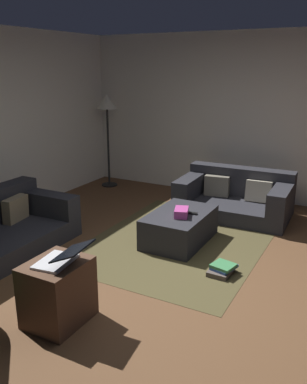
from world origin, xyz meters
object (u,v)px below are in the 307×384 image
at_px(tv_remote, 191,213).
at_px(laptop, 62,258).
at_px(ottoman, 180,227).
at_px(side_table, 58,292).
at_px(corner_lamp, 107,109).
at_px(couch_right, 236,197).
at_px(gift_box, 181,212).
at_px(book_stack, 222,269).
at_px(couch_left, 0,228).

bearing_deg(tv_remote, laptop, 164.66).
distance_m(ottoman, side_table, 2.00).
bearing_deg(corner_lamp, tv_remote, -125.48).
height_order(tv_remote, laptop, laptop).
relative_size(couch_right, corner_lamp, 0.98).
height_order(gift_box, corner_lamp, corner_lamp).
relative_size(side_table, book_stack, 1.68).
distance_m(book_stack, corner_lamp, 3.89).
distance_m(ottoman, corner_lamp, 2.98).
bearing_deg(ottoman, couch_right, -12.78).
bearing_deg(book_stack, ottoman, 53.82).
distance_m(couch_left, book_stack, 2.59).
relative_size(side_table, corner_lamp, 0.34).
bearing_deg(couch_left, side_table, 62.36).
relative_size(couch_right, side_table, 2.92).
xyz_separation_m(gift_box, corner_lamp, (1.76, 2.23, 0.95)).
height_order(ottoman, corner_lamp, corner_lamp).
bearing_deg(gift_box, book_stack, -123.41).
xyz_separation_m(ottoman, gift_box, (-0.10, -0.06, 0.23)).
bearing_deg(laptop, gift_box, -6.06).
height_order(ottoman, side_table, side_table).
bearing_deg(side_table, couch_left, 62.99).
xyz_separation_m(couch_left, couch_right, (2.49, -2.06, -0.01)).
height_order(laptop, book_stack, laptop).
bearing_deg(couch_left, book_stack, 103.86).
height_order(tv_remote, book_stack, tv_remote).
bearing_deg(couch_right, laptop, 80.59).
bearing_deg(corner_lamp, couch_right, -98.36).
xyz_separation_m(couch_left, ottoman, (1.19, -1.76, -0.07)).
xyz_separation_m(couch_right, ottoman, (-1.30, 0.30, -0.06)).
bearing_deg(gift_box, tv_remote, -29.23).
height_order(couch_right, corner_lamp, corner_lamp).
relative_size(laptop, book_stack, 1.40).
bearing_deg(laptop, couch_left, 64.15).
distance_m(laptop, corner_lamp, 4.24).
xyz_separation_m(side_table, laptop, (0.01, -0.06, 0.33)).
bearing_deg(corner_lamp, ottoman, -127.49).
height_order(side_table, book_stack, side_table).
distance_m(tv_remote, side_table, 2.04).
height_order(couch_left, side_table, couch_left).
bearing_deg(gift_box, couch_right, -9.42).
xyz_separation_m(ottoman, tv_remote, (0.02, -0.13, 0.20)).
xyz_separation_m(ottoman, side_table, (-1.99, 0.20, 0.08)).
relative_size(ottoman, corner_lamp, 0.61).
distance_m(tv_remote, book_stack, 0.90).
bearing_deg(book_stack, couch_left, 104.49).
bearing_deg(tv_remote, couch_right, -15.11).
relative_size(book_stack, corner_lamp, 0.20).
height_order(gift_box, book_stack, gift_box).
distance_m(couch_left, couch_right, 3.23).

